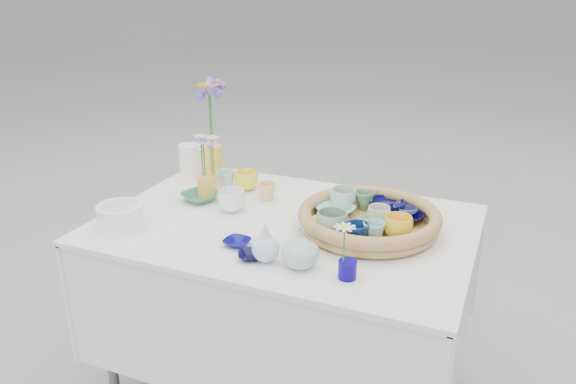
% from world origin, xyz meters
% --- Properties ---
extents(wicker_tray, '(0.47, 0.47, 0.08)m').
position_xyz_m(wicker_tray, '(0.28, 0.05, 0.80)').
color(wicker_tray, olive).
rests_on(wicker_tray, display_table).
extents(tray_ceramic_0, '(0.16, 0.16, 0.04)m').
position_xyz_m(tray_ceramic_0, '(0.31, 0.19, 0.80)').
color(tray_ceramic_0, '#0A0A47').
rests_on(tray_ceramic_0, wicker_tray).
extents(tray_ceramic_1, '(0.14, 0.14, 0.03)m').
position_xyz_m(tray_ceramic_1, '(0.38, 0.14, 0.80)').
color(tray_ceramic_1, black).
rests_on(tray_ceramic_1, wicker_tray).
extents(tray_ceramic_2, '(0.11, 0.11, 0.07)m').
position_xyz_m(tray_ceramic_2, '(0.39, -0.00, 0.82)').
color(tray_ceramic_2, yellow).
rests_on(tray_ceramic_2, wicker_tray).
extents(tray_ceramic_3, '(0.12, 0.12, 0.03)m').
position_xyz_m(tray_ceramic_3, '(0.30, 0.04, 0.80)').
color(tray_ceramic_3, '#48A863').
rests_on(tray_ceramic_3, wicker_tray).
extents(tray_ceramic_4, '(0.13, 0.13, 0.08)m').
position_xyz_m(tray_ceramic_4, '(0.19, -0.07, 0.82)').
color(tray_ceramic_4, gray).
rests_on(tray_ceramic_4, wicker_tray).
extents(tray_ceramic_5, '(0.15, 0.15, 0.03)m').
position_xyz_m(tray_ceramic_5, '(0.15, 0.09, 0.80)').
color(tray_ceramic_5, '#89DACC').
rests_on(tray_ceramic_5, wicker_tray).
extents(tray_ceramic_6, '(0.10, 0.10, 0.07)m').
position_xyz_m(tray_ceramic_6, '(0.16, 0.15, 0.82)').
color(tray_ceramic_6, '#AACBC1').
rests_on(tray_ceramic_6, wicker_tray).
extents(tray_ceramic_7, '(0.09, 0.09, 0.06)m').
position_xyz_m(tray_ceramic_7, '(0.31, 0.08, 0.81)').
color(tray_ceramic_7, beige).
rests_on(tray_ceramic_7, wicker_tray).
extents(tray_ceramic_8, '(0.10, 0.10, 0.03)m').
position_xyz_m(tray_ceramic_8, '(0.37, 0.20, 0.80)').
color(tray_ceramic_8, '#80B0F3').
rests_on(tray_ceramic_8, wicker_tray).
extents(tray_ceramic_9, '(0.10, 0.10, 0.07)m').
position_xyz_m(tray_ceramic_9, '(0.28, -0.10, 0.82)').
color(tray_ceramic_9, '#0A2252').
rests_on(tray_ceramic_9, wicker_tray).
extents(tray_ceramic_10, '(0.13, 0.13, 0.02)m').
position_xyz_m(tray_ceramic_10, '(0.14, -0.03, 0.80)').
color(tray_ceramic_10, '#FFCE64').
rests_on(tray_ceramic_10, wicker_tray).
extents(tray_ceramic_11, '(0.08, 0.08, 0.07)m').
position_xyz_m(tray_ceramic_11, '(0.32, -0.06, 0.82)').
color(tray_ceramic_11, '#89CABE').
rests_on(tray_ceramic_11, wicker_tray).
extents(tray_ceramic_12, '(0.09, 0.09, 0.07)m').
position_xyz_m(tray_ceramic_12, '(0.23, 0.18, 0.82)').
color(tray_ceramic_12, '#548B5C').
rests_on(tray_ceramic_12, wicker_tray).
extents(loose_ceramic_0, '(0.11, 0.11, 0.07)m').
position_xyz_m(loose_ceramic_0, '(-0.27, 0.23, 0.80)').
color(loose_ceramic_0, yellow).
rests_on(loose_ceramic_0, display_table).
extents(loose_ceramic_1, '(0.09, 0.09, 0.07)m').
position_xyz_m(loose_ceramic_1, '(-0.15, 0.17, 0.80)').
color(loose_ceramic_1, '#E9C372').
rests_on(loose_ceramic_1, display_table).
extents(loose_ceramic_2, '(0.17, 0.17, 0.03)m').
position_xyz_m(loose_ceramic_2, '(-0.37, 0.06, 0.78)').
color(loose_ceramic_2, '#327950').
rests_on(loose_ceramic_2, display_table).
extents(loose_ceramic_3, '(0.13, 0.13, 0.08)m').
position_xyz_m(loose_ceramic_3, '(-0.22, 0.02, 0.80)').
color(loose_ceramic_3, white).
rests_on(loose_ceramic_3, display_table).
extents(loose_ceramic_4, '(0.09, 0.09, 0.02)m').
position_xyz_m(loose_ceramic_4, '(-0.07, -0.22, 0.78)').
color(loose_ceramic_4, '#070763').
rests_on(loose_ceramic_4, display_table).
extents(loose_ceramic_5, '(0.09, 0.09, 0.07)m').
position_xyz_m(loose_ceramic_5, '(-0.35, 0.21, 0.80)').
color(loose_ceramic_5, '#ACD7C8').
rests_on(loose_ceramic_5, display_table).
extents(loose_ceramic_6, '(0.11, 0.11, 0.02)m').
position_xyz_m(loose_ceramic_6, '(0.01, -0.28, 0.78)').
color(loose_ceramic_6, black).
rests_on(loose_ceramic_6, display_table).
extents(fluted_bowl, '(0.18, 0.18, 0.08)m').
position_xyz_m(fluted_bowl, '(-0.50, -0.25, 0.80)').
color(fluted_bowl, white).
rests_on(fluted_bowl, display_table).
extents(bud_vase_paleblue, '(0.11, 0.11, 0.13)m').
position_xyz_m(bud_vase_paleblue, '(0.06, -0.28, 0.83)').
color(bud_vase_paleblue, silver).
rests_on(bud_vase_paleblue, display_table).
extents(bud_vase_seafoam, '(0.12, 0.12, 0.12)m').
position_xyz_m(bud_vase_seafoam, '(0.16, -0.27, 0.82)').
color(bud_vase_seafoam, '#A0BEB9').
rests_on(bud_vase_seafoam, display_table).
extents(bud_vase_cobalt, '(0.06, 0.06, 0.05)m').
position_xyz_m(bud_vase_cobalt, '(0.31, -0.28, 0.79)').
color(bud_vase_cobalt, '#09006F').
rests_on(bud_vase_cobalt, display_table).
extents(single_daisy, '(0.07, 0.07, 0.13)m').
position_xyz_m(single_daisy, '(0.30, -0.29, 0.87)').
color(single_daisy, white).
rests_on(single_daisy, bud_vase_cobalt).
extents(tall_vase_yellow, '(0.09, 0.09, 0.15)m').
position_xyz_m(tall_vase_yellow, '(-0.44, 0.27, 0.84)').
color(tall_vase_yellow, yellow).
rests_on(tall_vase_yellow, display_table).
extents(gerbera, '(0.11, 0.11, 0.27)m').
position_xyz_m(gerbera, '(-0.44, 0.26, 1.04)').
color(gerbera, orange).
rests_on(gerbera, tall_vase_yellow).
extents(hydrangea, '(0.10, 0.10, 0.31)m').
position_xyz_m(hydrangea, '(-0.45, 0.28, 1.03)').
color(hydrangea, '#7152A1').
rests_on(hydrangea, tall_vase_yellow).
extents(white_pitcher, '(0.16, 0.14, 0.13)m').
position_xyz_m(white_pitcher, '(-0.58, 0.31, 0.83)').
color(white_pitcher, white).
rests_on(white_pitcher, display_table).
extents(daisy_cup, '(0.09, 0.09, 0.08)m').
position_xyz_m(daisy_cup, '(-0.37, 0.11, 0.81)').
color(daisy_cup, '#EDA547').
rests_on(daisy_cup, display_table).
extents(daisy_posy, '(0.11, 0.11, 0.16)m').
position_xyz_m(daisy_posy, '(-0.37, 0.12, 0.93)').
color(daisy_posy, silver).
rests_on(daisy_posy, daisy_cup).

